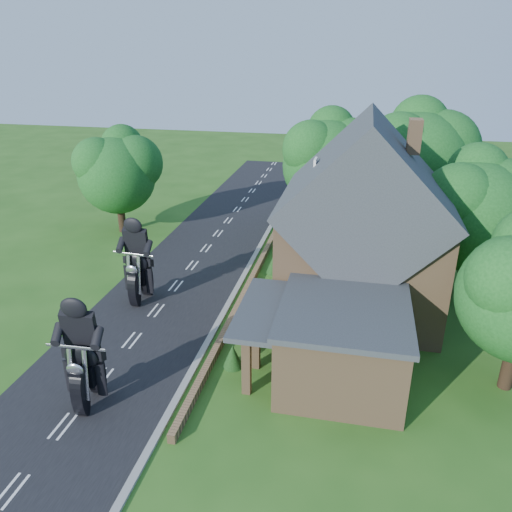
% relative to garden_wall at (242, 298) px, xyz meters
% --- Properties ---
extents(ground, '(120.00, 120.00, 0.00)m').
position_rel_garden_wall_xyz_m(ground, '(-4.30, -5.00, -0.20)').
color(ground, '#265417').
rests_on(ground, ground).
extents(road, '(7.00, 80.00, 0.02)m').
position_rel_garden_wall_xyz_m(road, '(-4.30, -5.00, -0.19)').
color(road, black).
rests_on(road, ground).
extents(kerb, '(0.30, 80.00, 0.12)m').
position_rel_garden_wall_xyz_m(kerb, '(-0.65, -5.00, -0.14)').
color(kerb, gray).
rests_on(kerb, ground).
extents(garden_wall, '(0.30, 22.00, 0.40)m').
position_rel_garden_wall_xyz_m(garden_wall, '(0.00, 0.00, 0.00)').
color(garden_wall, olive).
rests_on(garden_wall, ground).
extents(house, '(9.54, 8.64, 10.24)m').
position_rel_garden_wall_xyz_m(house, '(6.19, 1.00, 4.14)').
color(house, olive).
rests_on(house, ground).
extents(annex, '(7.05, 5.94, 3.44)m').
position_rel_garden_wall_xyz_m(annex, '(5.57, -5.80, 1.57)').
color(annex, olive).
rests_on(annex, ground).
extents(tree_house_right, '(6.51, 6.00, 8.40)m').
position_rel_garden_wall_xyz_m(tree_house_right, '(12.35, 3.62, 4.99)').
color(tree_house_right, black).
rests_on(tree_house_right, ground).
extents(tree_behind_house, '(7.81, 7.20, 10.08)m').
position_rel_garden_wall_xyz_m(tree_behind_house, '(9.88, 11.14, 6.03)').
color(tree_behind_house, black).
rests_on(tree_behind_house, ground).
extents(tree_behind_left, '(6.94, 6.40, 9.16)m').
position_rel_garden_wall_xyz_m(tree_behind_left, '(3.86, 12.13, 5.53)').
color(tree_behind_left, black).
rests_on(tree_behind_left, ground).
extents(tree_far_road, '(6.08, 5.60, 7.84)m').
position_rel_garden_wall_xyz_m(tree_far_road, '(-11.16, 9.11, 4.64)').
color(tree_far_road, black).
rests_on(tree_far_road, ground).
extents(shrub_a, '(0.90, 0.90, 1.10)m').
position_rel_garden_wall_xyz_m(shrub_a, '(1.00, -6.00, 0.35)').
color(shrub_a, '#123310').
rests_on(shrub_a, ground).
extents(shrub_b, '(0.90, 0.90, 1.10)m').
position_rel_garden_wall_xyz_m(shrub_b, '(1.00, -3.50, 0.35)').
color(shrub_b, '#123310').
rests_on(shrub_b, ground).
extents(shrub_c, '(0.90, 0.90, 1.10)m').
position_rel_garden_wall_xyz_m(shrub_c, '(1.00, -1.00, 0.35)').
color(shrub_c, '#123310').
rests_on(shrub_c, ground).
extents(shrub_d, '(0.90, 0.90, 1.10)m').
position_rel_garden_wall_xyz_m(shrub_d, '(1.00, 4.00, 0.35)').
color(shrub_d, '#123310').
rests_on(shrub_d, ground).
extents(shrub_e, '(0.90, 0.90, 1.10)m').
position_rel_garden_wall_xyz_m(shrub_e, '(1.00, 6.50, 0.35)').
color(shrub_e, '#123310').
rests_on(shrub_e, ground).
extents(shrub_f, '(0.90, 0.90, 1.10)m').
position_rel_garden_wall_xyz_m(shrub_f, '(1.00, 9.00, 0.35)').
color(shrub_f, '#123310').
rests_on(shrub_f, ground).
extents(motorcycle_lead, '(0.47, 1.58, 1.46)m').
position_rel_garden_wall_xyz_m(motorcycle_lead, '(-3.89, -9.61, 0.53)').
color(motorcycle_lead, black).
rests_on(motorcycle_lead, ground).
extents(motorcycle_follow, '(0.52, 1.61, 1.48)m').
position_rel_garden_wall_xyz_m(motorcycle_follow, '(-5.50, -1.12, 0.54)').
color(motorcycle_follow, black).
rests_on(motorcycle_follow, ground).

